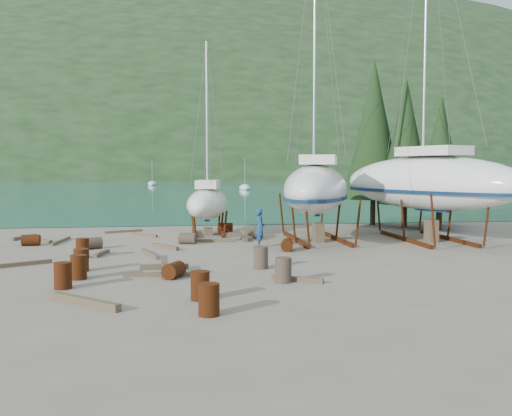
{
  "coord_description": "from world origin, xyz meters",
  "views": [
    {
      "loc": [
        -2.79,
        -24.43,
        3.99
      ],
      "look_at": [
        1.12,
        3.0,
        2.05
      ],
      "focal_mm": 40.0,
      "sensor_mm": 36.0,
      "label": 1
    }
  ],
  "objects": [
    {
      "name": "drum_6",
      "position": [
        2.56,
        2.44,
        0.29
      ],
      "size": [
        0.75,
        0.98,
        0.58
      ],
      "primitive_type": "cylinder",
      "rotation": [
        1.57,
        0.0,
        -0.21
      ],
      "color": "#50270D",
      "rests_on": "ground"
    },
    {
      "name": "drum_12",
      "position": [
        -2.85,
        -3.73,
        0.29
      ],
      "size": [
        0.91,
        1.05,
        0.58
      ],
      "primitive_type": "cylinder",
      "rotation": [
        1.57,
        0.0,
        2.69
      ],
      "color": "#50270D",
      "rests_on": "ground"
    },
    {
      "name": "timber_pile_aft",
      "position": [
        0.98,
        6.78,
        0.3
      ],
      "size": [
        1.8,
        1.8,
        0.6
      ],
      "color": "brown",
      "rests_on": "ground"
    },
    {
      "name": "timber_pile_fore",
      "position": [
        -3.21,
        -3.0,
        0.3
      ],
      "size": [
        1.8,
        1.8,
        0.6
      ],
      "color": "brown",
      "rests_on": "ground"
    },
    {
      "name": "drum_17",
      "position": [
        0.57,
        -2.21,
        0.44
      ],
      "size": [
        0.58,
        0.58,
        0.88
      ],
      "primitive_type": "cylinder",
      "color": "#2D2823",
      "rests_on": "ground"
    },
    {
      "name": "timber_4",
      "position": [
        -6.14,
        2.18,
        0.09
      ],
      "size": [
        0.54,
        1.77,
        0.17
      ],
      "primitive_type": "cube",
      "rotation": [
        0.0,
        0.0,
        2.93
      ],
      "color": "brown",
      "rests_on": "ground"
    },
    {
      "name": "drum_9",
      "position": [
        -2.14,
        5.66,
        0.29
      ],
      "size": [
        1.02,
        0.84,
        0.58
      ],
      "primitive_type": "cylinder",
      "rotation": [
        1.57,
        0.0,
        1.23
      ],
      "color": "#2D2823",
      "rests_on": "ground"
    },
    {
      "name": "timber_0",
      "position": [
        -5.97,
        11.61,
        0.07
      ],
      "size": [
        2.28,
        1.08,
        0.14
      ],
      "primitive_type": "cube",
      "rotation": [
        0.0,
        0.0,
        1.97
      ],
      "color": "brown",
      "rests_on": "ground"
    },
    {
      "name": "moored_boat_mid",
      "position": [
        10.0,
        80.0,
        0.39
      ],
      "size": [
        2.0,
        5.0,
        6.05
      ],
      "color": "silver",
      "rests_on": "ground"
    },
    {
      "name": "far_hill",
      "position": [
        0.0,
        320.0,
        0.0
      ],
      "size": [
        800.0,
        360.0,
        110.0
      ],
      "primitive_type": "ellipsoid",
      "color": "black",
      "rests_on": "ground"
    },
    {
      "name": "drum_5",
      "position": [
        0.93,
        -5.08,
        0.44
      ],
      "size": [
        0.58,
        0.58,
        0.88
      ],
      "primitive_type": "cylinder",
      "color": "#2D2823",
      "rests_on": "ground"
    },
    {
      "name": "ground",
      "position": [
        0.0,
        0.0,
        0.0
      ],
      "size": [
        600.0,
        600.0,
        0.0
      ],
      "primitive_type": "plane",
      "color": "#6A5F54",
      "rests_on": "ground"
    },
    {
      "name": "large_sailboat_near",
      "position": [
        4.89,
        6.03,
        2.9
      ],
      "size": [
        6.69,
        11.88,
        17.98
      ],
      "rotation": [
        0.0,
        0.0,
        -0.31
      ],
      "color": "silver",
      "rests_on": "ground"
    },
    {
      "name": "drum_13",
      "position": [
        -6.25,
        -3.47,
        0.44
      ],
      "size": [
        0.58,
        0.58,
        0.88
      ],
      "primitive_type": "cylinder",
      "color": "#50270D",
      "rests_on": "ground"
    },
    {
      "name": "cypress_far_right",
      "position": [
        15.5,
        13.0,
        5.21
      ],
      "size": [
        3.24,
        3.24,
        9.0
      ],
      "color": "black",
      "rests_on": "ground"
    },
    {
      "name": "drum_0",
      "position": [
        -6.49,
        -5.05,
        0.44
      ],
      "size": [
        0.58,
        0.58,
        0.88
      ],
      "primitive_type": "cylinder",
      "color": "#50270D",
      "rests_on": "ground"
    },
    {
      "name": "drum_8",
      "position": [
        -6.89,
        1.57,
        0.44
      ],
      "size": [
        0.58,
        0.58,
        0.88
      ],
      "primitive_type": "cylinder",
      "color": "#50270D",
      "rests_on": "ground"
    },
    {
      "name": "far_house_center",
      "position": [
        -20.0,
        190.0,
        2.92
      ],
      "size": [
        6.6,
        5.6,
        5.6
      ],
      "color": "beige",
      "rests_on": "ground"
    },
    {
      "name": "cypress_mid_right",
      "position": [
        14.0,
        10.0,
        4.92
      ],
      "size": [
        3.06,
        3.06,
        8.5
      ],
      "color": "black",
      "rests_on": "ground"
    },
    {
      "name": "large_sailboat_far",
      "position": [
        10.98,
        5.28,
        3.22
      ],
      "size": [
        8.1,
        12.94,
        19.75
      ],
      "rotation": [
        0.0,
        0.0,
        0.39
      ],
      "color": "silver",
      "rests_on": "ground"
    },
    {
      "name": "bay_water",
      "position": [
        0.0,
        315.0,
        0.01
      ],
      "size": [
        700.0,
        700.0,
        0.0
      ],
      "primitive_type": "plane",
      "color": "teal",
      "rests_on": "ground"
    },
    {
      "name": "timber_11",
      "position": [
        -3.96,
        1.89,
        0.08
      ],
      "size": [
        0.95,
        2.69,
        0.15
      ],
      "primitive_type": "cube",
      "rotation": [
        0.0,
        0.0,
        0.3
      ],
      "color": "brown",
      "rests_on": "ground"
    },
    {
      "name": "drum_15",
      "position": [
        -6.86,
        4.4,
        0.29
      ],
      "size": [
        1.05,
        0.93,
        0.58
      ],
      "primitive_type": "cylinder",
      "rotation": [
        1.57,
        0.0,
        2.06
      ],
      "color": "#2D2823",
      "rests_on": "ground"
    },
    {
      "name": "far_house_left",
      "position": [
        -60.0,
        190.0,
        2.92
      ],
      "size": [
        6.6,
        5.6,
        5.6
      ],
      "color": "beige",
      "rests_on": "ground"
    },
    {
      "name": "small_sailboat_shore",
      "position": [
        -0.84,
        9.86,
        1.91
      ],
      "size": [
        3.6,
        7.52,
        11.55
      ],
      "rotation": [
        0.0,
        0.0,
        -0.19
      ],
      "color": "silver",
      "rests_on": "ground"
    },
    {
      "name": "drum_7",
      "position": [
        -2.06,
        -7.32,
        0.44
      ],
      "size": [
        0.58,
        0.58,
        0.88
      ],
      "primitive_type": "cylinder",
      "color": "#50270D",
      "rests_on": "ground"
    },
    {
      "name": "timber_16",
      "position": [
        -5.4,
        -7.56,
        0.11
      ],
      "size": [
        2.22,
        2.08,
        0.23
      ],
      "primitive_type": "cube",
      "rotation": [
        0.0,
        0.0,
        0.82
      ],
      "color": "brown",
      "rests_on": "ground"
    },
    {
      "name": "cypress_back_left",
      "position": [
        11.0,
        14.0,
        6.66
      ],
      "size": [
        4.14,
        4.14,
        11.5
      ],
      "color": "black",
      "rests_on": "ground"
    },
    {
      "name": "drum_4",
      "position": [
        0.33,
        10.98,
        0.29
      ],
      "size": [
        0.97,
        0.73,
        0.58
      ],
      "primitive_type": "cylinder",
      "rotation": [
        1.57,
        0.0,
        1.39
      ],
      "color": "#50270D",
      "rests_on": "ground"
    },
    {
      "name": "timber_12",
      "position": [
        -8.89,
        -0.17,
        0.08
      ],
      "size": [
        1.9,
        1.22,
        0.17
      ],
      "primitive_type": "cube",
      "rotation": [
        0.0,
        0.0,
        2.1
      ],
      "color": "brown",
      "rests_on": "ground"
    },
    {
      "name": "worker",
      "position": [
        1.45,
        3.86,
        0.98
      ],
      "size": [
        0.47,
        0.72,
        1.96
      ],
      "primitive_type": "imported",
      "rotation": [
        0.0,
        0.0,
        1.58
      ],
      "color": "navy",
      "rests_on": "ground"
    },
    {
      "name": "drum_10",
      "position": [
        -6.41,
        -1.83,
        0.44
      ],
      "size": [
        0.58,
        0.58,
        0.88
      ],
      "primitive_type": "cylinder",
      "color": "#50270D",
      "rests_on": "ground"
    },
    {
      "name": "timber_2",
      "position": [
        -11.27,
        9.07,
        0.09
      ],
      "size": [
        0.94,
        1.94,
        0.19
      ],
      "primitive_type": "cube",
      "rotation": [
        0.0,
        0.0,
        2.75
      ],
      "color": "brown",
      "rests_on": "ground"
    },
    {
      "name": "timber_15",
      "position": [
        -8.91,
        7.26,
        0.07
      ],
      "size": [
        0.48,
        3.11,
        0.15
      ],
      "primitive_type": "cube",
      "rotation": [
        0.0,
        0.0,
        3.04
      ],
      "color": "brown",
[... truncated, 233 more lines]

